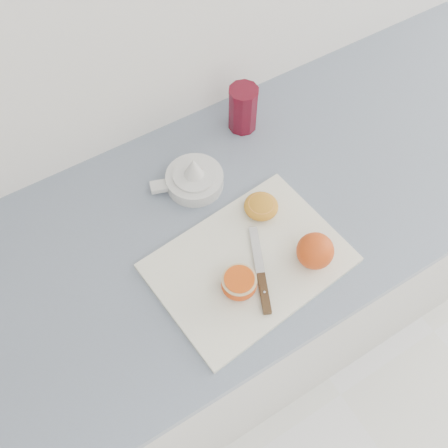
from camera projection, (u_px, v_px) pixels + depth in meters
name	position (u px, v px, depth m)	size (l,w,h in m)	color
counter	(242.00, 286.00, 1.48)	(2.62, 0.64, 0.89)	silver
cutting_board	(249.00, 263.00, 1.02)	(0.38, 0.27, 0.01)	silver
whole_orange	(315.00, 251.00, 0.98)	(0.07, 0.07, 0.07)	#DF4C19
half_orange	(239.00, 284.00, 0.97)	(0.07, 0.07, 0.04)	#DF4C19
squeezed_shell	(261.00, 206.00, 1.07)	(0.07, 0.07, 0.03)	orange
paring_knife	(263.00, 285.00, 0.98)	(0.10, 0.18, 0.01)	#4B351F
citrus_juicer	(194.00, 178.00, 1.11)	(0.16, 0.13, 0.09)	white
red_tumbler	(243.00, 110.00, 1.18)	(0.07, 0.07, 0.12)	#5D0B1A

